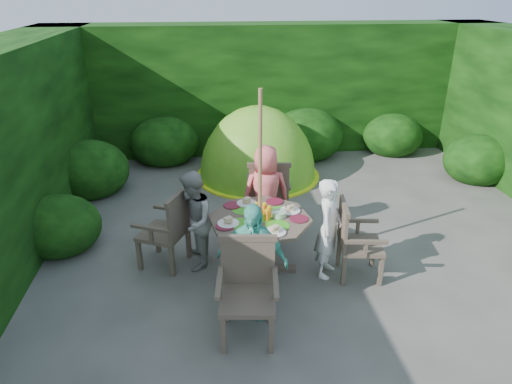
{
  "coord_description": "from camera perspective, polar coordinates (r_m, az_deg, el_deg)",
  "views": [
    {
      "loc": [
        -1.4,
        -5.24,
        3.17
      ],
      "look_at": [
        -0.82,
        -0.19,
        0.85
      ],
      "focal_mm": 32.0,
      "sensor_mm": 36.0,
      "label": 1
    }
  ],
  "objects": [
    {
      "name": "garden_chair_front",
      "position": [
        4.47,
        -1.05,
        -11.88
      ],
      "size": [
        0.63,
        0.58,
        0.96
      ],
      "rotation": [
        0.0,
        0.0,
        -0.12
      ],
      "color": "#43372B",
      "rests_on": "ground"
    },
    {
      "name": "child_left",
      "position": [
        5.47,
        -7.9,
        -3.63
      ],
      "size": [
        0.48,
        0.6,
        1.22
      ],
      "primitive_type": "imported",
      "rotation": [
        0.0,
        0.0,
        -1.59
      ],
      "color": "gray",
      "rests_on": "ground"
    },
    {
      "name": "hedge_enclosure",
      "position": [
        6.99,
        5.33,
        8.46
      ],
      "size": [
        9.0,
        9.0,
        2.5
      ],
      "color": "black",
      "rests_on": "ground"
    },
    {
      "name": "child_back",
      "position": [
        6.04,
        1.24,
        -0.14
      ],
      "size": [
        0.66,
        0.45,
        1.3
      ],
      "primitive_type": "imported",
      "rotation": [
        0.0,
        0.0,
        3.19
      ],
      "color": "#F66665",
      "rests_on": "ground"
    },
    {
      "name": "garden_chair_left",
      "position": [
        5.58,
        -10.86,
        -4.49
      ],
      "size": [
        0.69,
        0.72,
        0.95
      ],
      "rotation": [
        0.0,
        0.0,
        -2.0
      ],
      "color": "#43372B",
      "rests_on": "ground"
    },
    {
      "name": "patio_table",
      "position": [
        5.35,
        0.53,
        -4.24
      ],
      "size": [
        1.45,
        1.45,
        0.85
      ],
      "rotation": [
        0.0,
        0.0,
        -0.22
      ],
      "color": "#43372B",
      "rests_on": "ground"
    },
    {
      "name": "ground",
      "position": [
        6.28,
        7.29,
        -6.02
      ],
      "size": [
        60.0,
        60.0,
        0.0
      ],
      "primitive_type": "plane",
      "color": "#4D4A45",
      "rests_on": "ground"
    },
    {
      "name": "child_right",
      "position": [
        5.33,
        9.1,
        -4.51
      ],
      "size": [
        0.47,
        0.53,
        1.22
      ],
      "primitive_type": "imported",
      "rotation": [
        0.0,
        0.0,
        1.08
      ],
      "color": "white",
      "rests_on": "ground"
    },
    {
      "name": "parasol_pole",
      "position": [
        5.13,
        0.51,
        0.7
      ],
      "size": [
        0.05,
        0.05,
        2.2
      ],
      "primitive_type": "cylinder",
      "rotation": [
        0.0,
        0.0,
        -0.22
      ],
      "color": "olive",
      "rests_on": "ground"
    },
    {
      "name": "garden_chair_right",
      "position": [
        5.42,
        12.19,
        -5.84
      ],
      "size": [
        0.55,
        0.6,
        0.9
      ],
      "rotation": [
        0.0,
        0.0,
        1.43
      ],
      "color": "#43372B",
      "rests_on": "ground"
    },
    {
      "name": "garden_chair_back",
      "position": [
        6.35,
        1.55,
        -0.08
      ],
      "size": [
        0.64,
        0.58,
        0.99
      ],
      "rotation": [
        0.0,
        0.0,
        3.04
      ],
      "color": "#43372B",
      "rests_on": "ground"
    },
    {
      "name": "dome_tent",
      "position": [
        8.31,
        0.21,
        2.07
      ],
      "size": [
        2.27,
        2.27,
        2.54
      ],
      "rotation": [
        0.0,
        0.0,
        -0.09
      ],
      "color": "#5DAF21",
      "rests_on": "ground"
    },
    {
      "name": "child_front",
      "position": [
        4.65,
        -0.5,
        -8.55
      ],
      "size": [
        0.8,
        0.55,
        1.27
      ],
      "primitive_type": "imported",
      "rotation": [
        0.0,
        0.0,
        -0.36
      ],
      "color": "#55C6AF",
      "rests_on": "ground"
    }
  ]
}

